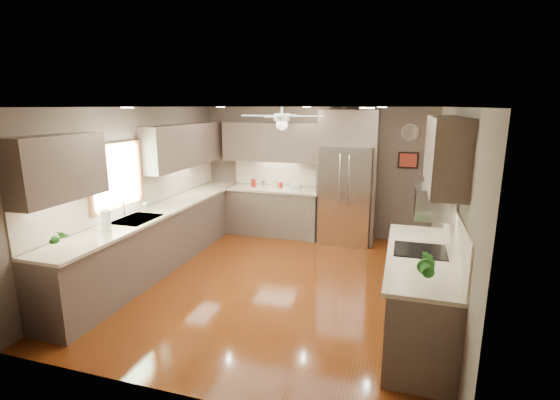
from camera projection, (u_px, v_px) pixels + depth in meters
The scene contains 28 objects.
floor at pixel (276, 282), 5.92m from camera, with size 5.00×5.00×0.00m, color #4B260A.
ceiling at pixel (275, 107), 5.35m from camera, with size 5.00×5.00×0.00m, color white.
wall_back at pixel (314, 172), 7.96m from camera, with size 4.50×4.50×0.00m, color brown.
wall_front at pixel (183, 265), 3.31m from camera, with size 4.50×4.50×0.00m, color brown.
wall_left at pixel (137, 190), 6.27m from camera, with size 5.00×5.00×0.00m, color brown.
wall_right at pixel (449, 211), 4.99m from camera, with size 5.00×5.00×0.00m, color brown.
canister_a at pixel (254, 183), 8.05m from camera, with size 0.10×0.10×0.15m, color maroon.
canister_b at pixel (264, 184), 7.99m from camera, with size 0.08×0.08×0.13m, color silver.
canister_c at pixel (275, 183), 7.95m from camera, with size 0.12×0.12×0.20m, color beige.
canister_d at pixel (281, 185), 7.94m from camera, with size 0.08×0.08×0.11m, color maroon.
soap_bottle at pixel (146, 205), 6.22m from camera, with size 0.08×0.08×0.17m, color white.
potted_plant_left at pixel (57, 237), 4.51m from camera, with size 0.15×0.10×0.29m, color #205F1B.
potted_plant_right at pixel (426, 265), 3.65m from camera, with size 0.19×0.16×0.35m, color #205F1B.
bowl at pixel (296, 188), 7.80m from camera, with size 0.24×0.24×0.06m, color beige.
left_run at pixel (163, 236), 6.50m from camera, with size 0.65×4.70×1.45m.
back_run at pixel (274, 210), 8.07m from camera, with size 1.85×0.65×1.45m.
uppers at pixel (244, 148), 6.36m from camera, with size 4.50×4.70×0.95m.
window at pixel (116, 176), 5.73m from camera, with size 0.05×1.12×0.92m.
sink at pixel (137, 221), 5.80m from camera, with size 0.50×0.70×0.32m.
refrigerator at pixel (347, 180), 7.46m from camera, with size 1.06×0.75×2.45m.
right_run at pixel (419, 293), 4.51m from camera, with size 0.70×2.20×1.45m.
microwave at pixel (434, 202), 4.49m from camera, with size 0.43×0.55×0.34m.
ceiling_fan at pixel (282, 119), 5.67m from camera, with size 1.18×1.18×0.32m.
recessed_lights at pixel (281, 107), 5.74m from camera, with size 2.84×3.14×0.01m.
wall_clock at pixel (410, 132), 7.27m from camera, with size 0.30×0.03×0.30m.
framed_print at pixel (408, 160), 7.38m from camera, with size 0.36×0.03×0.30m.
stool at pixel (409, 256), 6.32m from camera, with size 0.41×0.41×0.46m.
paper_towel at pixel (106, 221), 5.18m from camera, with size 0.12×0.12×0.30m.
Camera 1 is at (1.66, -5.23, 2.51)m, focal length 26.00 mm.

